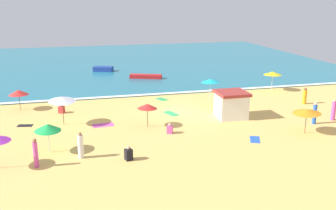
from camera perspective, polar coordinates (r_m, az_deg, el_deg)
ground_plane at (r=34.75m, az=1.36°, el=-0.90°), size 60.00×60.00×0.00m
ocean_water at (r=61.53m, az=-5.68°, el=6.42°), size 60.00×44.00×0.10m
wave_breaker_foam at (r=40.61m, az=-1.02°, el=1.71°), size 57.00×0.70×0.01m
lifeguard_cabana at (r=33.12m, az=9.39°, el=0.11°), size 2.57×2.58×2.26m
beach_umbrella_1 at (r=31.59m, az=-15.51°, el=0.87°), size 2.72×2.74×2.43m
beach_umbrella_2 at (r=30.13m, az=-3.09°, el=-0.17°), size 1.94×1.94×1.92m
beach_umbrella_3 at (r=30.52m, az=19.98°, el=-0.89°), size 2.53×2.52×1.94m
beach_umbrella_4 at (r=37.29m, az=-21.36°, el=1.77°), size 1.81×1.81×1.89m
beach_umbrella_6 at (r=37.70m, az=6.32°, el=3.62°), size 2.56×2.56×2.30m
beach_umbrella_7 at (r=43.42m, az=15.32°, el=4.57°), size 2.40×2.40×2.16m
beach_umbrella_8 at (r=26.32m, az=-17.49°, el=-3.19°), size 2.34×2.35×2.03m
beachgoer_0 at (r=24.59m, az=-19.12°, el=-6.79°), size 0.40×0.40×1.84m
beachgoer_1 at (r=33.25m, az=21.00°, el=-1.17°), size 0.33×0.33×1.83m
beachgoer_2 at (r=34.88m, az=23.43°, el=-0.74°), size 0.49×0.49×1.79m
beachgoer_3 at (r=24.55m, az=-5.90°, el=-7.28°), size 0.54×0.54×0.93m
beachgoer_4 at (r=35.42m, az=-15.58°, el=-0.63°), size 0.61×0.61×0.79m
beachgoer_5 at (r=25.19m, az=-12.89°, el=-5.98°), size 0.45×0.45×1.74m
beachgoer_7 at (r=39.21m, az=19.70°, el=1.23°), size 0.50×0.50×1.61m
beachgoer_8 at (r=29.06m, az=0.27°, el=-3.59°), size 0.55×0.55×0.80m
beach_towel_0 at (r=28.60m, az=12.82°, el=-5.03°), size 1.22×1.61×0.01m
beach_towel_1 at (r=38.74m, az=-0.91°, el=0.87°), size 1.33×1.56×0.01m
beach_towel_2 at (r=31.39m, az=-9.66°, el=-2.97°), size 1.78×1.12×0.01m
beach_towel_3 at (r=33.99m, az=0.47°, el=-1.27°), size 1.33×1.85×0.01m
beach_towel_4 at (r=32.90m, az=-20.51°, el=-2.89°), size 1.31×0.91×0.01m
small_boat_0 at (r=53.82m, az=-9.62°, el=5.32°), size 2.90×2.11×0.62m
small_boat_1 at (r=48.45m, az=-3.33°, el=4.28°), size 4.11×2.33×0.47m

